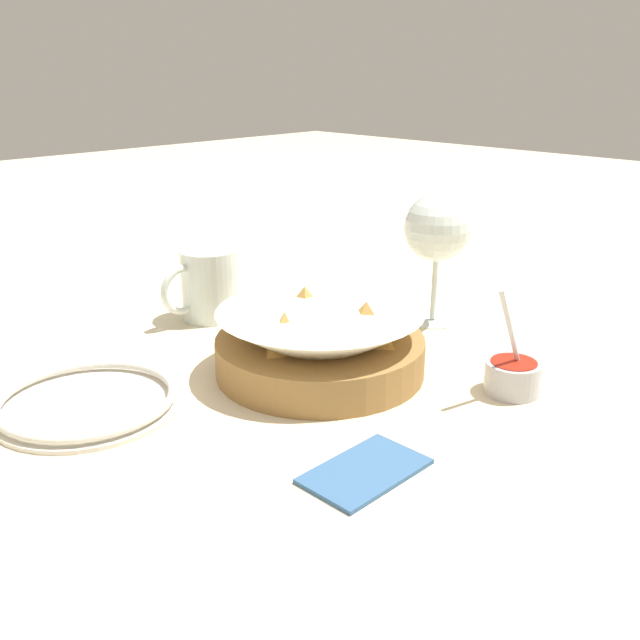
{
  "coord_description": "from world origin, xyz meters",
  "views": [
    {
      "loc": [
        0.49,
        0.49,
        0.32
      ],
      "look_at": [
        -0.02,
        -0.01,
        0.06
      ],
      "focal_mm": 40.0,
      "sensor_mm": 36.0,
      "label": 1
    }
  ],
  "objects_px": {
    "sauce_cup": "(513,375)",
    "wine_glass": "(437,232)",
    "beer_mug": "(209,287)",
    "food_basket": "(321,344)",
    "side_plate": "(87,402)"
  },
  "relations": [
    {
      "from": "sauce_cup",
      "to": "beer_mug",
      "type": "distance_m",
      "value": 0.41
    },
    {
      "from": "sauce_cup",
      "to": "wine_glass",
      "type": "height_order",
      "value": "wine_glass"
    },
    {
      "from": "side_plate",
      "to": "wine_glass",
      "type": "bearing_deg",
      "value": 168.4
    },
    {
      "from": "food_basket",
      "to": "beer_mug",
      "type": "xyz_separation_m",
      "value": [
        -0.02,
        -0.23,
        0.01
      ]
    },
    {
      "from": "wine_glass",
      "to": "side_plate",
      "type": "xyz_separation_m",
      "value": [
        0.44,
        -0.09,
        -0.11
      ]
    },
    {
      "from": "food_basket",
      "to": "side_plate",
      "type": "xyz_separation_m",
      "value": [
        0.22,
        -0.1,
        -0.02
      ]
    },
    {
      "from": "wine_glass",
      "to": "beer_mug",
      "type": "xyz_separation_m",
      "value": [
        0.2,
        -0.21,
        -0.08
      ]
    },
    {
      "from": "beer_mug",
      "to": "food_basket",
      "type": "bearing_deg",
      "value": 84.64
    },
    {
      "from": "wine_glass",
      "to": "side_plate",
      "type": "bearing_deg",
      "value": -11.6
    },
    {
      "from": "beer_mug",
      "to": "side_plate",
      "type": "xyz_separation_m",
      "value": [
        0.24,
        0.12,
        -0.04
      ]
    },
    {
      "from": "wine_glass",
      "to": "beer_mug",
      "type": "bearing_deg",
      "value": -47.47
    },
    {
      "from": "beer_mug",
      "to": "side_plate",
      "type": "distance_m",
      "value": 0.28
    },
    {
      "from": "sauce_cup",
      "to": "wine_glass",
      "type": "xyz_separation_m",
      "value": [
        -0.12,
        -0.18,
        0.1
      ]
    },
    {
      "from": "food_basket",
      "to": "side_plate",
      "type": "relative_size",
      "value": 1.26
    },
    {
      "from": "food_basket",
      "to": "side_plate",
      "type": "bearing_deg",
      "value": -24.38
    }
  ]
}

